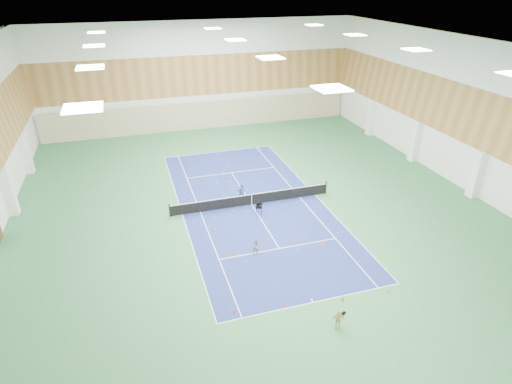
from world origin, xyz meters
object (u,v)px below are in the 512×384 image
(coach, at_px, (241,193))
(child_apron, at_px, (338,319))
(tennis_net, at_px, (252,198))
(ball_cart, at_px, (259,209))
(child_court, at_px, (257,246))

(coach, bearing_deg, child_apron, 78.17)
(tennis_net, bearing_deg, coach, 132.01)
(tennis_net, height_order, child_apron, child_apron)
(tennis_net, relative_size, ball_cart, 15.88)
(child_apron, xyz_separation_m, ball_cart, (-0.26, 12.44, -0.16))
(child_apron, bearing_deg, child_court, 117.57)
(child_court, relative_size, ball_cart, 1.34)
(coach, xyz_separation_m, ball_cart, (0.76, -2.27, -0.40))
(child_court, bearing_deg, child_apron, -76.18)
(ball_cart, bearing_deg, child_court, -88.16)
(coach, relative_size, child_apron, 1.42)
(tennis_net, xyz_separation_m, coach, (-0.64, 0.71, 0.26))
(child_apron, relative_size, ball_cart, 1.41)
(ball_cart, bearing_deg, coach, 130.06)
(coach, bearing_deg, ball_cart, 92.81)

